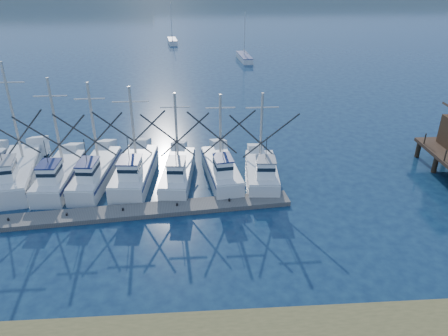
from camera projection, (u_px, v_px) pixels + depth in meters
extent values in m
plane|color=#0C1C36|center=(236.00, 269.00, 26.90)|extent=(500.00, 500.00, 0.00)
cube|color=#58544F|center=(109.00, 214.00, 32.19)|extent=(27.27, 4.49, 0.36)
cube|color=silver|center=(19.00, 174.00, 36.41)|extent=(4.05, 9.16, 1.62)
cube|color=white|center=(4.00, 170.00, 33.69)|extent=(1.87, 2.38, 1.50)
cylinder|color=#B7B2A8|center=(12.00, 112.00, 35.52)|extent=(0.22, 0.22, 8.26)
cube|color=silver|center=(60.00, 178.00, 36.18)|extent=(2.73, 7.81, 1.37)
cube|color=white|center=(50.00, 173.00, 33.77)|extent=(1.47, 1.94, 1.50)
cylinder|color=#B7B2A8|center=(55.00, 122.00, 35.37)|extent=(0.22, 0.22, 7.38)
cube|color=silver|center=(96.00, 175.00, 36.65)|extent=(3.13, 8.56, 1.35)
cube|color=white|center=(88.00, 171.00, 34.10)|extent=(1.51, 2.17, 1.50)
cylinder|color=#B7B2A8|center=(93.00, 123.00, 36.06)|extent=(0.22, 0.22, 6.87)
cube|color=silver|center=(135.00, 173.00, 36.74)|extent=(3.38, 8.39, 1.47)
cube|color=white|center=(130.00, 169.00, 34.20)|extent=(1.73, 2.12, 1.50)
cylinder|color=#B7B2A8|center=(133.00, 124.00, 36.21)|extent=(0.22, 0.22, 6.38)
cube|color=silver|center=(178.00, 174.00, 36.83)|extent=(2.95, 7.97, 1.28)
cube|color=white|center=(176.00, 170.00, 34.42)|extent=(1.46, 2.01, 1.50)
cylinder|color=#B7B2A8|center=(176.00, 128.00, 36.36)|extent=(0.22, 0.22, 6.04)
cube|color=silver|center=(221.00, 172.00, 36.87)|extent=(3.22, 7.72, 1.48)
cube|color=white|center=(223.00, 167.00, 34.49)|extent=(1.53, 1.99, 1.50)
cylinder|color=#B7B2A8|center=(220.00, 127.00, 36.39)|extent=(0.22, 0.22, 5.70)
cube|color=silver|center=(262.00, 174.00, 36.71)|extent=(2.92, 6.75, 1.33)
cube|color=white|center=(265.00, 169.00, 34.57)|extent=(1.53, 1.70, 1.50)
cylinder|color=#B7B2A8|center=(261.00, 129.00, 36.03)|extent=(0.22, 0.22, 6.08)
cube|color=silver|center=(244.00, 58.00, 76.30)|extent=(2.32, 6.81, 0.90)
cylinder|color=#B7B2A8|center=(245.00, 34.00, 74.74)|extent=(0.12, 0.12, 7.20)
cube|color=silver|center=(172.00, 42.00, 89.44)|extent=(2.24, 5.14, 0.90)
cylinder|color=#B7B2A8|center=(171.00, 21.00, 87.88)|extent=(0.12, 0.12, 7.20)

